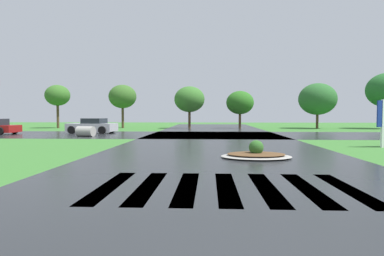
% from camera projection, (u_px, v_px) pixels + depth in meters
% --- Properties ---
extents(asphalt_roadway, '(10.37, 80.00, 0.01)m').
position_uv_depth(asphalt_roadway, '(219.00, 157.00, 12.74)').
color(asphalt_roadway, '#232628').
rests_on(asphalt_roadway, ground).
extents(asphalt_cross_road, '(90.00, 9.33, 0.01)m').
position_uv_depth(asphalt_cross_road, '(214.00, 135.00, 26.31)').
color(asphalt_cross_road, '#232628').
rests_on(asphalt_cross_road, ground).
extents(crosswalk_stripes, '(5.85, 3.48, 0.01)m').
position_uv_depth(crosswalk_stripes, '(226.00, 187.00, 7.59)').
color(crosswalk_stripes, white).
rests_on(crosswalk_stripes, ground).
extents(median_island, '(2.68, 1.99, 0.68)m').
position_uv_depth(median_island, '(256.00, 154.00, 12.63)').
color(median_island, '#9E9B93').
rests_on(median_island, ground).
extents(car_white_sedan, '(4.20, 2.55, 1.28)m').
position_uv_depth(car_white_sedan, '(92.00, 126.00, 28.62)').
color(car_white_sedan, '#B7B7BF').
rests_on(car_white_sedan, ground).
extents(drainage_pipe_stack, '(1.43, 1.04, 0.76)m').
position_uv_depth(drainage_pipe_stack, '(86.00, 131.00, 24.38)').
color(drainage_pipe_stack, '#9E9B93').
rests_on(drainage_pipe_stack, ground).
extents(background_treeline, '(40.78, 4.57, 6.18)m').
position_uv_depth(background_treeline, '(270.00, 96.00, 37.34)').
color(background_treeline, '#4C3823').
rests_on(background_treeline, ground).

